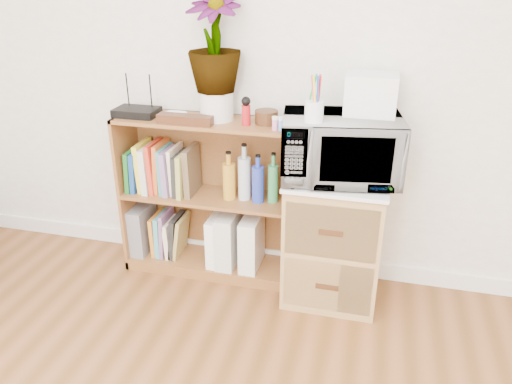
% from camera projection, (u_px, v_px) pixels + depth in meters
% --- Properties ---
extents(skirting_board, '(4.00, 0.02, 0.10)m').
position_uv_depth(skirting_board, '(270.00, 256.00, 3.13)').
color(skirting_board, white).
rests_on(skirting_board, ground).
extents(bookshelf, '(1.00, 0.30, 0.95)m').
position_uv_depth(bookshelf, '(207.00, 198.00, 2.91)').
color(bookshelf, brown).
rests_on(bookshelf, ground).
extents(wicker_unit, '(0.50, 0.45, 0.70)m').
position_uv_depth(wicker_unit, '(334.00, 239.00, 2.73)').
color(wicker_unit, '#9E7542').
rests_on(wicker_unit, ground).
extents(microwave, '(0.64, 0.48, 0.32)m').
position_uv_depth(microwave, '(340.00, 148.00, 2.50)').
color(microwave, white).
rests_on(microwave, wicker_unit).
extents(pen_cup, '(0.09, 0.09, 0.10)m').
position_uv_depth(pen_cup, '(314.00, 111.00, 2.33)').
color(pen_cup, white).
rests_on(pen_cup, microwave).
extents(small_appliance, '(0.25, 0.21, 0.20)m').
position_uv_depth(small_appliance, '(371.00, 94.00, 2.44)').
color(small_appliance, white).
rests_on(small_appliance, microwave).
extents(router, '(0.24, 0.16, 0.04)m').
position_uv_depth(router, '(137.00, 112.00, 2.77)').
color(router, black).
rests_on(router, bookshelf).
extents(white_bowl, '(0.13, 0.13, 0.03)m').
position_uv_depth(white_bowl, '(174.00, 116.00, 2.71)').
color(white_bowl, white).
rests_on(white_bowl, bookshelf).
extents(plant_pot, '(0.18, 0.18, 0.16)m').
position_uv_depth(plant_pot, '(217.00, 105.00, 2.68)').
color(plant_pot, silver).
rests_on(plant_pot, bookshelf).
extents(potted_plant, '(0.29, 0.29, 0.51)m').
position_uv_depth(potted_plant, '(214.00, 41.00, 2.54)').
color(potted_plant, '#29682D').
rests_on(potted_plant, plant_pot).
extents(trinket_box, '(0.30, 0.07, 0.05)m').
position_uv_depth(trinket_box, '(185.00, 119.00, 2.63)').
color(trinket_box, '#3C1D10').
rests_on(trinket_box, bookshelf).
extents(kokeshi_doll, '(0.05, 0.05, 0.10)m').
position_uv_depth(kokeshi_doll, '(246.00, 115.00, 2.60)').
color(kokeshi_doll, '#B3161C').
rests_on(kokeshi_doll, bookshelf).
extents(wooden_bowl, '(0.12, 0.12, 0.07)m').
position_uv_depth(wooden_bowl, '(266.00, 117.00, 2.63)').
color(wooden_bowl, '#3B1C10').
rests_on(wooden_bowl, bookshelf).
extents(paint_jars, '(0.11, 0.04, 0.06)m').
position_uv_depth(paint_jars, '(281.00, 125.00, 2.52)').
color(paint_jars, pink).
rests_on(paint_jars, bookshelf).
extents(file_box, '(0.09, 0.24, 0.30)m').
position_uv_depth(file_box, '(143.00, 228.00, 3.11)').
color(file_box, slate).
rests_on(file_box, bookshelf).
extents(magazine_holder_left, '(0.10, 0.24, 0.30)m').
position_uv_depth(magazine_holder_left, '(219.00, 239.00, 2.99)').
color(magazine_holder_left, white).
rests_on(magazine_holder_left, bookshelf).
extents(magazine_holder_mid, '(0.10, 0.26, 0.33)m').
position_uv_depth(magazine_holder_mid, '(229.00, 238.00, 2.97)').
color(magazine_holder_mid, silver).
rests_on(magazine_holder_mid, bookshelf).
extents(magazine_holder_right, '(0.10, 0.26, 0.32)m').
position_uv_depth(magazine_holder_right, '(252.00, 241.00, 2.94)').
color(magazine_holder_right, white).
rests_on(magazine_holder_right, bookshelf).
extents(cookbooks, '(0.39, 0.20, 0.29)m').
position_uv_depth(cookbooks, '(163.00, 169.00, 2.90)').
color(cookbooks, '#1A6323').
rests_on(cookbooks, bookshelf).
extents(liquor_bottles, '(0.46, 0.07, 0.32)m').
position_uv_depth(liquor_bottles, '(263.00, 177.00, 2.76)').
color(liquor_bottles, gold).
rests_on(liquor_bottles, bookshelf).
extents(lower_books, '(0.20, 0.19, 0.29)m').
position_uv_depth(lower_books, '(169.00, 234.00, 3.08)').
color(lower_books, orange).
rests_on(lower_books, bookshelf).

